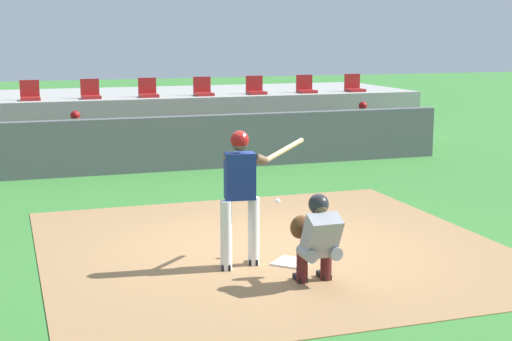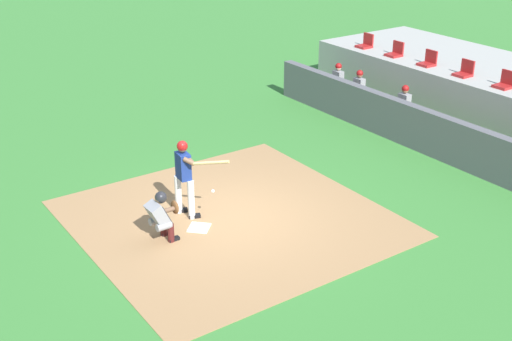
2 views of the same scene
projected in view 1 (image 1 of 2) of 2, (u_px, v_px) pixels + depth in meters
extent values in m
plane|color=#387A33|center=(272.00, 248.00, 10.75)|extent=(80.00, 80.00, 0.00)
cube|color=#9E754C|center=(272.00, 247.00, 10.75)|extent=(6.40, 6.40, 0.01)
cube|color=white|center=(292.00, 262.00, 10.00)|extent=(0.62, 0.62, 0.02)
cylinder|color=silver|center=(226.00, 236.00, 9.65)|extent=(0.15, 0.15, 0.92)
cylinder|color=silver|center=(254.00, 231.00, 9.87)|extent=(0.15, 0.15, 0.92)
cube|color=navy|center=(240.00, 176.00, 9.62)|extent=(0.41, 0.28, 0.60)
sphere|color=brown|center=(240.00, 143.00, 9.54)|extent=(0.21, 0.21, 0.21)
sphere|color=maroon|center=(240.00, 140.00, 9.54)|extent=(0.24, 0.24, 0.24)
cylinder|color=brown|center=(245.00, 159.00, 9.67)|extent=(0.57, 0.12, 0.18)
cylinder|color=brown|center=(260.00, 159.00, 9.66)|extent=(0.26, 0.23, 0.17)
cylinder|color=tan|center=(284.00, 150.00, 10.06)|extent=(0.74, 0.53, 0.24)
cube|color=black|center=(227.00, 266.00, 9.78)|extent=(0.21, 0.29, 0.09)
cube|color=black|center=(254.00, 261.00, 10.00)|extent=(0.21, 0.29, 0.09)
cylinder|color=gray|center=(307.00, 253.00, 9.03)|extent=(0.16, 0.32, 0.16)
cylinder|color=#4C1919|center=(302.00, 267.00, 9.20)|extent=(0.14, 0.14, 0.42)
cube|color=black|center=(300.00, 279.00, 9.29)|extent=(0.11, 0.24, 0.08)
cylinder|color=gray|center=(331.00, 251.00, 9.13)|extent=(0.16, 0.32, 0.16)
cylinder|color=#4C1919|center=(326.00, 264.00, 9.31)|extent=(0.14, 0.14, 0.42)
cube|color=black|center=(324.00, 276.00, 9.39)|extent=(0.11, 0.24, 0.08)
cube|color=gray|center=(321.00, 235.00, 8.99)|extent=(0.41, 0.44, 0.57)
cube|color=#2D2D33|center=(317.00, 233.00, 9.10)|extent=(0.38, 0.26, 0.45)
sphere|color=brown|center=(319.00, 206.00, 9.00)|extent=(0.21, 0.21, 0.21)
sphere|color=#232328|center=(318.00, 204.00, 9.02)|extent=(0.25, 0.25, 0.25)
cylinder|color=brown|center=(311.00, 231.00, 9.19)|extent=(0.11, 0.45, 0.10)
ellipsoid|color=brown|center=(301.00, 227.00, 9.38)|extent=(0.28, 0.12, 0.30)
sphere|color=white|center=(278.00, 201.00, 10.23)|extent=(0.07, 0.07, 0.07)
cube|color=#59595E|center=(173.00, 143.00, 16.71)|extent=(13.00, 0.30, 1.20)
cube|color=olive|center=(164.00, 153.00, 17.71)|extent=(11.80, 0.44, 0.45)
cylinder|color=#939399|center=(72.00, 148.00, 16.76)|extent=(0.15, 0.40, 0.15)
cylinder|color=#939399|center=(73.00, 161.00, 16.62)|extent=(0.13, 0.13, 0.45)
cube|color=maroon|center=(73.00, 170.00, 16.61)|extent=(0.11, 0.24, 0.08)
cylinder|color=#939399|center=(84.00, 148.00, 16.84)|extent=(0.15, 0.40, 0.15)
cylinder|color=#939399|center=(85.00, 161.00, 16.70)|extent=(0.13, 0.13, 0.45)
cube|color=maroon|center=(86.00, 169.00, 16.69)|extent=(0.11, 0.24, 0.08)
cube|color=gray|center=(76.00, 135.00, 16.96)|extent=(0.36, 0.22, 0.54)
sphere|color=#996B4C|center=(75.00, 117.00, 16.89)|extent=(0.20, 0.20, 0.20)
sphere|color=maroon|center=(75.00, 116.00, 16.88)|extent=(0.22, 0.22, 0.22)
cylinder|color=#996B4C|center=(68.00, 141.00, 16.79)|extent=(0.09, 0.41, 0.22)
cylinder|color=#996B4C|center=(86.00, 140.00, 16.91)|extent=(0.09, 0.41, 0.22)
cylinder|color=#939399|center=(361.00, 135.00, 18.98)|extent=(0.15, 0.40, 0.15)
cylinder|color=#939399|center=(365.00, 146.00, 18.84)|extent=(0.13, 0.13, 0.45)
cube|color=maroon|center=(365.00, 154.00, 18.83)|extent=(0.11, 0.24, 0.08)
cylinder|color=#939399|center=(371.00, 134.00, 19.06)|extent=(0.15, 0.40, 0.15)
cylinder|color=#939399|center=(374.00, 146.00, 18.92)|extent=(0.13, 0.13, 0.45)
cube|color=maroon|center=(375.00, 153.00, 18.91)|extent=(0.11, 0.24, 0.08)
cube|color=gray|center=(362.00, 123.00, 19.18)|extent=(0.36, 0.22, 0.54)
sphere|color=#996B4C|center=(363.00, 107.00, 19.11)|extent=(0.20, 0.20, 0.20)
sphere|color=maroon|center=(363.00, 106.00, 19.10)|extent=(0.22, 0.22, 0.22)
cylinder|color=#996B4C|center=(358.00, 128.00, 19.00)|extent=(0.09, 0.41, 0.22)
cylinder|color=#996B4C|center=(372.00, 127.00, 19.13)|extent=(0.09, 0.41, 0.22)
cube|color=#9E9E99|center=(139.00, 118.00, 20.79)|extent=(15.00, 4.40, 1.40)
cube|color=#A51E1E|center=(30.00, 99.00, 18.27)|extent=(0.46, 0.46, 0.08)
cube|color=#A51E1E|center=(30.00, 88.00, 18.41)|extent=(0.46, 0.06, 0.40)
cube|color=#A51E1E|center=(91.00, 97.00, 18.72)|extent=(0.46, 0.46, 0.08)
cube|color=#A51E1E|center=(90.00, 87.00, 18.86)|extent=(0.46, 0.06, 0.40)
cube|color=#A51E1E|center=(149.00, 96.00, 19.17)|extent=(0.46, 0.46, 0.08)
cube|color=#A51E1E|center=(147.00, 86.00, 19.31)|extent=(0.46, 0.06, 0.40)
cube|color=#A51E1E|center=(204.00, 94.00, 19.62)|extent=(0.46, 0.46, 0.08)
cube|color=#A51E1E|center=(202.00, 84.00, 19.76)|extent=(0.46, 0.06, 0.40)
cube|color=#A51E1E|center=(257.00, 93.00, 20.07)|extent=(0.46, 0.46, 0.08)
cube|color=#A51E1E|center=(254.00, 83.00, 20.21)|extent=(0.46, 0.06, 0.40)
cube|color=#A51E1E|center=(307.00, 91.00, 20.52)|extent=(0.46, 0.46, 0.08)
cube|color=#A51E1E|center=(304.00, 82.00, 20.66)|extent=(0.46, 0.06, 0.40)
cube|color=#A51E1E|center=(355.00, 90.00, 20.97)|extent=(0.46, 0.46, 0.08)
cube|color=#A51E1E|center=(352.00, 81.00, 21.11)|extent=(0.46, 0.06, 0.40)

